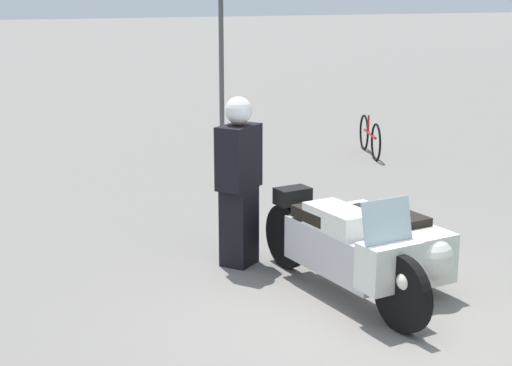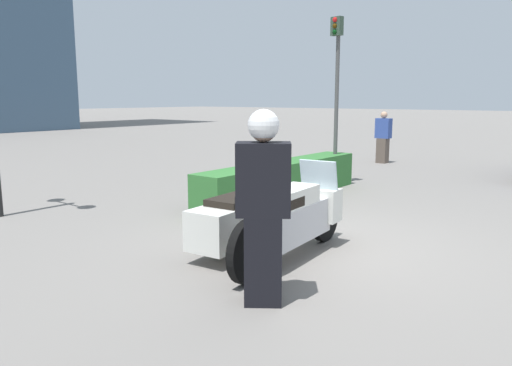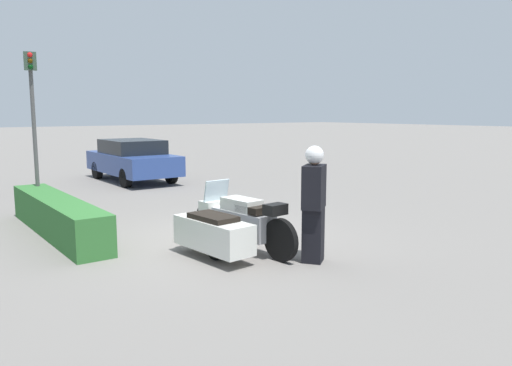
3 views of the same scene
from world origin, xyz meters
name	(u,v)px [view 2 (image 2 of 3)]	position (x,y,z in m)	size (l,w,h in m)	color
ground_plane	(322,244)	(0.00, 0.00, 0.00)	(160.00, 160.00, 0.00)	slate
police_motorcycle	(268,217)	(-0.80, 0.35, 0.48)	(2.67, 1.33, 1.18)	black
officer_rider	(263,203)	(-2.08, -0.55, 1.00)	(0.56, 0.60, 1.90)	black
hedge_bush_curbside	(283,180)	(2.33, 2.30, 0.37)	(4.65, 0.68, 0.73)	#337033
traffic_light_near	(336,78)	(4.23, 2.20, 2.44)	(0.22, 0.28, 3.75)	#4C4C4C
pedestrian_bystander	(383,137)	(8.77, 3.03, 0.80)	(0.30, 0.46, 1.59)	brown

